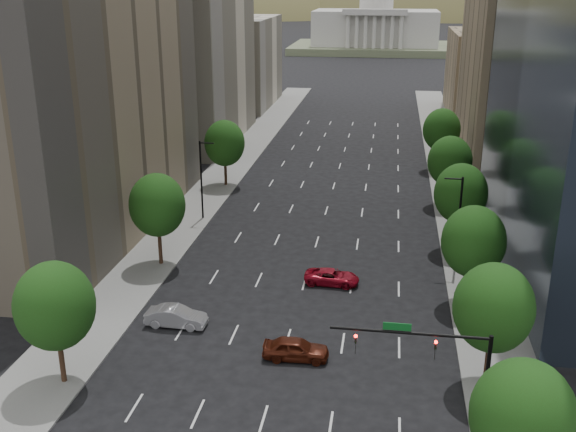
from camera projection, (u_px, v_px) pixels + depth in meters
The scene contains 23 objects.
sidewalk_left at pixel (172, 233), 71.70m from camera, with size 6.00×200.00×0.15m, color slate.
sidewalk_right at pixel (471, 250), 67.29m from camera, with size 6.00×200.00×0.15m, color slate.
midrise_cream_left at pixel (192, 32), 107.27m from camera, with size 14.00×30.00×35.00m, color beige.
filler_left at pixel (239, 62), 140.85m from camera, with size 14.00×26.00×18.00m, color beige.
parking_tan_right at pixel (519, 55), 98.21m from camera, with size 14.00×30.00×30.00m, color #8C7759.
filler_right at pixel (486, 74), 131.29m from camera, with size 14.00×26.00×16.00m, color #8C7759.
tree_right_0 at pixel (523, 417), 33.13m from camera, with size 5.20×5.20×8.39m.
tree_right_1 at pixel (493, 308), 43.25m from camera, with size 5.20×5.20×8.75m.
tree_right_2 at pixel (474, 242), 54.48m from camera, with size 5.20×5.20×8.61m.
tree_right_3 at pixel (461, 194), 65.56m from camera, with size 5.20×5.20×8.89m.
tree_right_4 at pixel (450, 161), 78.74m from camera, with size 5.20×5.20×8.46m.
tree_right_5 at pixel (442, 130), 93.55m from camera, with size 5.20×5.20×8.75m.
tree_left_0 at pixel (55, 306), 43.51m from camera, with size 5.20×5.20×8.75m.
tree_left_1 at pixel (157, 205), 62.06m from camera, with size 5.20×5.20×8.97m.
tree_left_2 at pixel (225, 143), 86.38m from camera, with size 5.20×5.20×8.68m.
streetlight_rn at pixel (458, 221), 61.33m from camera, with size 1.70×0.20×9.00m.
streetlight_ln at pixel (202, 178), 74.47m from camera, with size 1.70×0.20×9.00m.
traffic_signal at pixel (444, 361), 38.35m from camera, with size 9.12×0.40×7.38m.
capitol at pixel (375, 27), 243.36m from camera, with size 60.00×40.00×35.20m.
foothills at pixel (426, 55), 579.68m from camera, with size 720.00×413.00×263.00m.
car_maroon at pixel (296, 349), 48.00m from camera, with size 1.90×4.73×1.61m, color #47180B.
car_silver at pixel (176, 317), 52.54m from camera, with size 1.68×4.82×1.59m, color #A3A3A8.
car_red_far at pixel (332, 277), 59.79m from camera, with size 2.23×4.84×1.34m, color maroon.
Camera 1 is at (6.79, -4.33, 25.80)m, focal length 42.06 mm.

